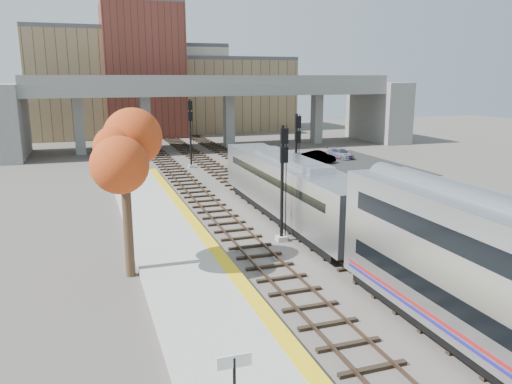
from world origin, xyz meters
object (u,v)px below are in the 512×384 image
object	(u,v)px
signal_mast_near	(282,186)
car_c	(341,153)
car_b	(318,157)
locomotive	(290,187)
car_a	(308,166)
tree	(123,151)
signal_mast_far	(191,134)
signal_mast_mid	(296,161)

from	to	relation	value
signal_mast_near	car_c	bearing A→B (deg)	55.35
signal_mast_near	car_b	xyz separation A→B (m)	(14.06, 24.01, -2.62)
locomotive	car_a	distance (m)	17.92
tree	car_c	distance (m)	38.99
signal_mast_far	car_c	size ratio (longest dim) A/B	1.87
tree	car_c	bearing A→B (deg)	46.60
signal_mast_mid	car_c	world-z (taller)	signal_mast_mid
signal_mast_near	car_b	size ratio (longest dim) A/B	1.79
locomotive	car_b	size ratio (longest dim) A/B	5.07
signal_mast_far	car_b	size ratio (longest dim) A/B	1.89
tree	car_a	xyz separation A→B (m)	(19.50, 21.88, -5.46)
signal_mast_mid	tree	distance (m)	16.44
tree	car_b	xyz separation A→B (m)	(22.84, 26.39, -5.38)
locomotive	car_c	size ratio (longest dim) A/B	5.02
signal_mast_far	car_a	size ratio (longest dim) A/B	2.27
tree	car_c	xyz separation A→B (m)	(26.53, 28.05, -5.45)
signal_mast_near	car_c	world-z (taller)	signal_mast_near
car_b	car_c	xyz separation A→B (m)	(3.68, 1.66, -0.07)
signal_mast_near	signal_mast_mid	bearing A→B (deg)	61.17
car_a	car_b	bearing A→B (deg)	51.37
locomotive	car_a	world-z (taller)	locomotive
signal_mast_mid	car_a	size ratio (longest dim) A/B	2.16
signal_mast_mid	tree	xyz separation A→B (m)	(-12.88, -9.83, 2.75)
car_b	signal_mast_mid	bearing A→B (deg)	-157.17
car_a	tree	bearing A→B (deg)	-133.71
signal_mast_far	car_b	distance (m)	14.41
signal_mast_mid	car_c	size ratio (longest dim) A/B	1.78
car_b	signal_mast_near	bearing A→B (deg)	-156.49
signal_mast_near	tree	world-z (taller)	tree
car_a	signal_mast_near	bearing A→B (deg)	-120.80
car_a	signal_mast_mid	bearing A→B (deg)	-120.77
tree	car_b	distance (m)	35.31
signal_mast_near	car_c	distance (m)	31.32
signal_mast_near	signal_mast_far	bearing A→B (deg)	90.00
signal_mast_far	tree	size ratio (longest dim) A/B	0.87
car_c	car_a	bearing A→B (deg)	-148.26
signal_mast_mid	signal_mast_far	xyz separation A→B (m)	(-4.10, 17.85, 0.23)
locomotive	tree	size ratio (longest dim) A/B	2.34
car_a	car_b	xyz separation A→B (m)	(3.35, 4.50, 0.09)
car_c	car_b	bearing A→B (deg)	-165.23
locomotive	signal_mast_far	size ratio (longest dim) A/B	2.69
car_a	car_c	distance (m)	9.35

